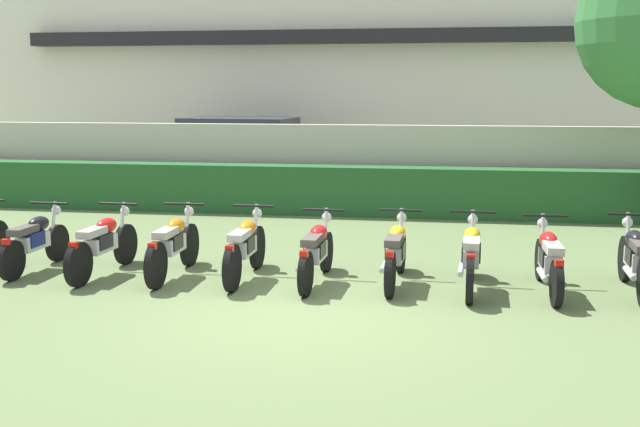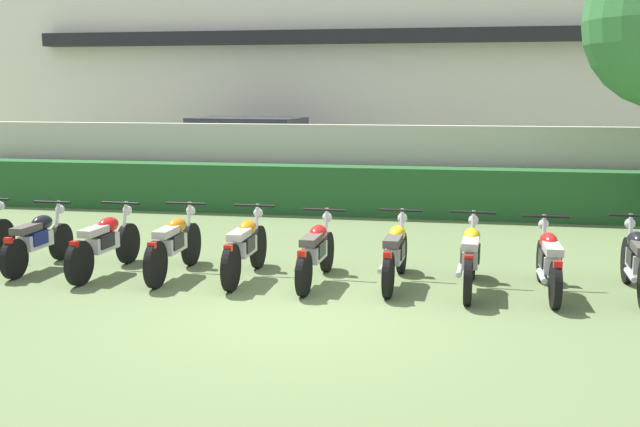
{
  "view_description": "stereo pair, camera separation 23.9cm",
  "coord_description": "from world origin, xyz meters",
  "px_view_note": "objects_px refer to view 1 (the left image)",
  "views": [
    {
      "loc": [
        1.6,
        -8.29,
        2.6
      ],
      "look_at": [
        0.0,
        1.75,
        0.9
      ],
      "focal_mm": 41.87,
      "sensor_mm": 36.0,
      "label": 1
    },
    {
      "loc": [
        1.84,
        -8.25,
        2.6
      ],
      "look_at": [
        0.0,
        1.75,
        0.9
      ],
      "focal_mm": 41.87,
      "sensor_mm": 36.0,
      "label": 2
    }
  ],
  "objects_px": {
    "parked_car": "(245,156)",
    "motorcycle_in_row_8": "(549,259)",
    "motorcycle_in_row_5": "(316,251)",
    "motorcycle_in_row_1": "(34,241)",
    "motorcycle_in_row_3": "(173,245)",
    "motorcycle_in_row_6": "(396,252)",
    "motorcycle_in_row_9": "(635,259)",
    "motorcycle_in_row_4": "(245,247)",
    "motorcycle_in_row_7": "(471,256)",
    "motorcycle_in_row_2": "(103,244)"
  },
  "relations": [
    {
      "from": "motorcycle_in_row_6",
      "to": "motorcycle_in_row_3",
      "type": "bearing_deg",
      "value": 94.66
    },
    {
      "from": "motorcycle_in_row_3",
      "to": "motorcycle_in_row_6",
      "type": "xyz_separation_m",
      "value": [
        3.09,
        0.09,
        -0.02
      ]
    },
    {
      "from": "parked_car",
      "to": "motorcycle_in_row_7",
      "type": "height_order",
      "value": "parked_car"
    },
    {
      "from": "motorcycle_in_row_2",
      "to": "motorcycle_in_row_7",
      "type": "distance_m",
      "value": 5.09
    },
    {
      "from": "parked_car",
      "to": "motorcycle_in_row_7",
      "type": "relative_size",
      "value": 2.41
    },
    {
      "from": "parked_car",
      "to": "motorcycle_in_row_9",
      "type": "height_order",
      "value": "parked_car"
    },
    {
      "from": "motorcycle_in_row_6",
      "to": "motorcycle_in_row_7",
      "type": "bearing_deg",
      "value": -95.61
    },
    {
      "from": "parked_car",
      "to": "motorcycle_in_row_2",
      "type": "distance_m",
      "value": 8.6
    },
    {
      "from": "motorcycle_in_row_2",
      "to": "motorcycle_in_row_5",
      "type": "distance_m",
      "value": 3.05
    },
    {
      "from": "parked_car",
      "to": "motorcycle_in_row_3",
      "type": "relative_size",
      "value": 2.38
    },
    {
      "from": "motorcycle_in_row_3",
      "to": "motorcycle_in_row_8",
      "type": "distance_m",
      "value": 5.06
    },
    {
      "from": "motorcycle_in_row_1",
      "to": "motorcycle_in_row_7",
      "type": "distance_m",
      "value": 6.18
    },
    {
      "from": "parked_car",
      "to": "motorcycle_in_row_5",
      "type": "height_order",
      "value": "parked_car"
    },
    {
      "from": "motorcycle_in_row_9",
      "to": "motorcycle_in_row_3",
      "type": "bearing_deg",
      "value": 93.92
    },
    {
      "from": "parked_car",
      "to": "motorcycle_in_row_3",
      "type": "distance_m",
      "value": 8.62
    },
    {
      "from": "motorcycle_in_row_4",
      "to": "motorcycle_in_row_7",
      "type": "distance_m",
      "value": 3.05
    },
    {
      "from": "parked_car",
      "to": "motorcycle_in_row_5",
      "type": "relative_size",
      "value": 2.45
    },
    {
      "from": "motorcycle_in_row_1",
      "to": "motorcycle_in_row_9",
      "type": "distance_m",
      "value": 8.25
    },
    {
      "from": "motorcycle_in_row_5",
      "to": "motorcycle_in_row_9",
      "type": "relative_size",
      "value": 0.99
    },
    {
      "from": "motorcycle_in_row_1",
      "to": "motorcycle_in_row_2",
      "type": "distance_m",
      "value": 1.09
    },
    {
      "from": "motorcycle_in_row_7",
      "to": "motorcycle_in_row_9",
      "type": "relative_size",
      "value": 1.01
    },
    {
      "from": "motorcycle_in_row_4",
      "to": "motorcycle_in_row_5",
      "type": "height_order",
      "value": "motorcycle_in_row_4"
    },
    {
      "from": "parked_car",
      "to": "motorcycle_in_row_2",
      "type": "height_order",
      "value": "parked_car"
    },
    {
      "from": "motorcycle_in_row_7",
      "to": "motorcycle_in_row_8",
      "type": "bearing_deg",
      "value": -85.66
    },
    {
      "from": "motorcycle_in_row_1",
      "to": "motorcycle_in_row_6",
      "type": "relative_size",
      "value": 0.92
    },
    {
      "from": "motorcycle_in_row_3",
      "to": "motorcycle_in_row_9",
      "type": "distance_m",
      "value": 6.15
    },
    {
      "from": "motorcycle_in_row_2",
      "to": "motorcycle_in_row_3",
      "type": "height_order",
      "value": "motorcycle_in_row_3"
    },
    {
      "from": "parked_car",
      "to": "motorcycle_in_row_2",
      "type": "relative_size",
      "value": 2.4
    },
    {
      "from": "motorcycle_in_row_2",
      "to": "motorcycle_in_row_4",
      "type": "xyz_separation_m",
      "value": [
        2.04,
        0.08,
        0.01
      ]
    },
    {
      "from": "motorcycle_in_row_5",
      "to": "motorcycle_in_row_9",
      "type": "distance_m",
      "value": 4.12
    },
    {
      "from": "motorcycle_in_row_5",
      "to": "motorcycle_in_row_3",
      "type": "bearing_deg",
      "value": 92.01
    },
    {
      "from": "motorcycle_in_row_2",
      "to": "motorcycle_in_row_9",
      "type": "relative_size",
      "value": 1.01
    },
    {
      "from": "parked_car",
      "to": "motorcycle_in_row_7",
      "type": "bearing_deg",
      "value": -52.31
    },
    {
      "from": "motorcycle_in_row_4",
      "to": "motorcycle_in_row_7",
      "type": "bearing_deg",
      "value": -90.68
    },
    {
      "from": "motorcycle_in_row_1",
      "to": "motorcycle_in_row_5",
      "type": "height_order",
      "value": "motorcycle_in_row_5"
    },
    {
      "from": "parked_car",
      "to": "motorcycle_in_row_8",
      "type": "distance_m",
      "value": 10.6
    },
    {
      "from": "motorcycle_in_row_8",
      "to": "parked_car",
      "type": "bearing_deg",
      "value": 35.43
    },
    {
      "from": "motorcycle_in_row_2",
      "to": "motorcycle_in_row_4",
      "type": "relative_size",
      "value": 1.01
    },
    {
      "from": "motorcycle_in_row_1",
      "to": "motorcycle_in_row_4",
      "type": "distance_m",
      "value": 3.13
    },
    {
      "from": "motorcycle_in_row_1",
      "to": "motorcycle_in_row_5",
      "type": "xyz_separation_m",
      "value": [
        4.13,
        -0.06,
        0.0
      ]
    },
    {
      "from": "motorcycle_in_row_3",
      "to": "motorcycle_in_row_8",
      "type": "relative_size",
      "value": 1.04
    },
    {
      "from": "motorcycle_in_row_3",
      "to": "motorcycle_in_row_7",
      "type": "height_order",
      "value": "motorcycle_in_row_7"
    },
    {
      "from": "motorcycle_in_row_3",
      "to": "motorcycle_in_row_5",
      "type": "height_order",
      "value": "motorcycle_in_row_3"
    },
    {
      "from": "motorcycle_in_row_1",
      "to": "motorcycle_in_row_3",
      "type": "relative_size",
      "value": 0.9
    },
    {
      "from": "parked_car",
      "to": "motorcycle_in_row_9",
      "type": "distance_m",
      "value": 11.18
    },
    {
      "from": "motorcycle_in_row_1",
      "to": "motorcycle_in_row_6",
      "type": "xyz_separation_m",
      "value": [
        5.2,
        0.06,
        0.0
      ]
    },
    {
      "from": "motorcycle_in_row_3",
      "to": "motorcycle_in_row_2",
      "type": "bearing_deg",
      "value": 93.55
    },
    {
      "from": "motorcycle_in_row_5",
      "to": "motorcycle_in_row_8",
      "type": "relative_size",
      "value": 1.01
    },
    {
      "from": "motorcycle_in_row_3",
      "to": "motorcycle_in_row_5",
      "type": "distance_m",
      "value": 2.03
    },
    {
      "from": "motorcycle_in_row_6",
      "to": "motorcycle_in_row_1",
      "type": "bearing_deg",
      "value": 93.6
    }
  ]
}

